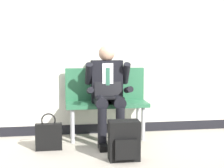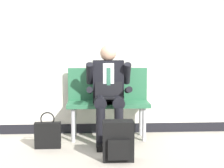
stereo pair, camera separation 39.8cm
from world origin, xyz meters
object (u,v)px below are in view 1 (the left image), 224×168
object	(u,v)px
bench_with_person	(106,97)
handbag	(49,136)
backpack	(124,141)
person_seated	(108,90)

from	to	relation	value
bench_with_person	handbag	bearing A→B (deg)	-147.91
bench_with_person	backpack	world-z (taller)	bench_with_person
bench_with_person	backpack	distance (m)	1.00
backpack	handbag	world-z (taller)	handbag
bench_with_person	handbag	xyz separation A→B (m)	(-0.74, -0.47, -0.37)
person_seated	backpack	world-z (taller)	person_seated
bench_with_person	handbag	size ratio (longest dim) A/B	2.43
person_seated	backpack	xyz separation A→B (m)	(0.07, -0.75, -0.45)
backpack	person_seated	bearing A→B (deg)	95.22
person_seated	backpack	distance (m)	0.87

